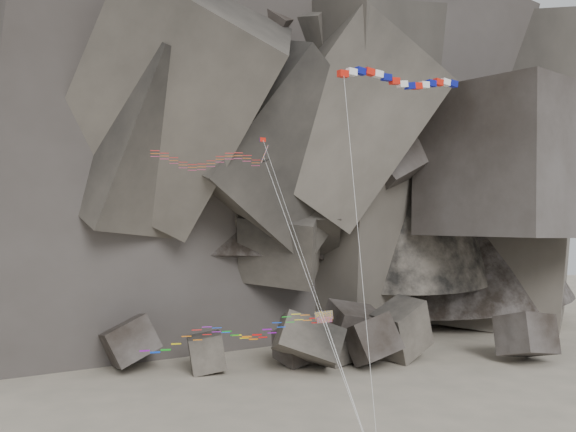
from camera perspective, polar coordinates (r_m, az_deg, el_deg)
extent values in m
cube|color=#47423F|center=(91.82, 20.41, -10.53)|extent=(7.97, 8.58, 7.27)
cube|color=#47423F|center=(83.68, 7.50, -11.66)|extent=(7.26, 6.87, 7.45)
cube|color=#47423F|center=(85.63, 4.21, -12.01)|extent=(5.30, 5.48, 3.82)
cube|color=#47423F|center=(87.90, 5.69, -10.76)|extent=(8.64, 7.98, 8.24)
cube|color=#47423F|center=(81.39, 1.81, -12.22)|extent=(8.61, 7.84, 8.27)
cube|color=#47423F|center=(84.89, 0.76, -11.87)|extent=(6.49, 6.77, 5.30)
cube|color=#47423F|center=(87.91, 10.09, -10.56)|extent=(9.23, 8.62, 8.66)
cube|color=#47423F|center=(81.68, -7.25, -12.17)|extent=(4.88, 3.89, 5.02)
cube|color=#47423F|center=(84.72, -13.95, -11.66)|extent=(8.56, 8.43, 7.50)
cylinder|color=silver|center=(47.27, 2.77, -8.41)|extent=(7.30, 6.66, 22.94)
cube|color=red|center=(51.86, 4.90, 12.48)|extent=(0.93, 0.78, 0.53)
cube|color=white|center=(52.35, 5.68, 12.61)|extent=(0.97, 0.79, 0.59)
cube|color=navy|center=(52.79, 6.45, 12.67)|extent=(0.99, 0.80, 0.63)
cube|color=red|center=(53.18, 7.23, 12.60)|extent=(0.99, 0.80, 0.64)
cube|color=white|center=(53.55, 7.99, 12.39)|extent=(0.98, 0.79, 0.61)
cube|color=navy|center=(53.93, 8.73, 12.08)|extent=(0.94, 0.78, 0.55)
cube|color=red|center=(54.36, 9.45, 11.74)|extent=(0.96, 0.79, 0.58)
cube|color=white|center=(54.86, 10.13, 11.46)|extent=(0.99, 0.80, 0.63)
cube|color=navy|center=(55.44, 10.78, 11.29)|extent=(1.00, 0.80, 0.64)
cube|color=red|center=(56.08, 11.40, 11.26)|extent=(0.98, 0.79, 0.62)
cube|color=white|center=(56.76, 12.01, 11.33)|extent=(0.95, 0.78, 0.56)
cube|color=navy|center=(57.44, 12.60, 11.43)|extent=(0.95, 0.78, 0.57)
cube|color=red|center=(58.08, 13.20, 11.50)|extent=(0.98, 0.79, 0.62)
cube|color=white|center=(58.65, 13.81, 11.47)|extent=(1.00, 0.80, 0.64)
cube|color=navy|center=(59.17, 14.42, 11.32)|extent=(0.99, 0.80, 0.62)
cylinder|color=silver|center=(47.66, 6.50, -4.33)|extent=(0.96, 6.68, 29.55)
cube|color=yellow|center=(51.17, 3.21, -8.82)|extent=(1.55, 0.76, 0.82)
cube|color=#0CB219|center=(51.03, 3.26, -9.20)|extent=(1.28, 0.58, 0.56)
cylinder|color=silver|center=(49.34, 5.57, -15.43)|extent=(2.47, 6.96, 10.50)
cube|color=red|center=(48.47, -2.25, 6.80)|extent=(0.46, 0.23, 0.31)
cube|color=navy|center=(48.46, -2.43, 6.80)|extent=(0.18, 0.11, 0.32)
cylinder|color=silver|center=(46.63, 2.80, -7.81)|extent=(7.49, 5.55, 24.10)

